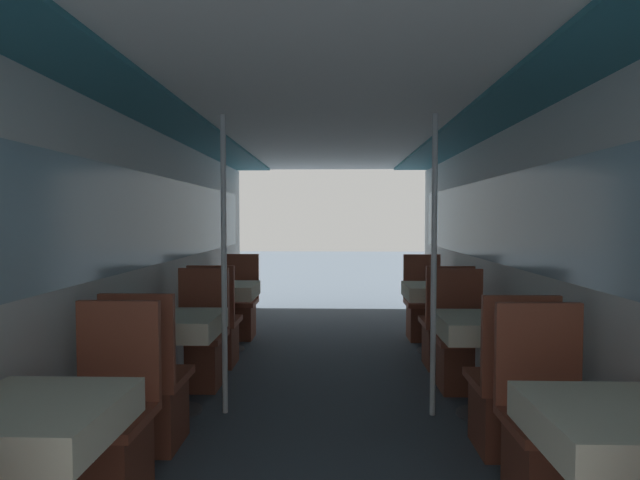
{
  "coord_description": "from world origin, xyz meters",
  "views": [
    {
      "loc": [
        0.04,
        -1.19,
        1.41
      ],
      "look_at": [
        -0.06,
        2.5,
        1.25
      ],
      "focal_mm": 28.0,
      "sensor_mm": 36.0,
      "label": 1
    }
  ],
  "objects_px": {
    "chair_left_near_2": "(216,335)",
    "chair_right_far_0": "(551,449)",
    "support_pole_left_1": "(224,266)",
    "chair_left_far_2": "(238,313)",
    "chair_right_near_2": "(445,337)",
    "dining_table_left_1": "(177,329)",
    "dining_table_right_1": "(482,331)",
    "dining_table_left_2": "(228,294)",
    "chair_right_far_2": "(424,314)",
    "dining_table_left_0": "(36,429)",
    "support_pole_right_1": "(434,266)",
    "dining_table_right_0": "(619,436)",
    "chair_right_far_1": "(461,354)",
    "chair_left_far_0": "(106,444)",
    "chair_left_far_1": "(199,352)",
    "chair_right_near_1": "(509,404)",
    "chair_left_near_1": "(149,401)",
    "dining_table_right_2": "(434,294)"
  },
  "relations": [
    {
      "from": "chair_left_near_1",
      "to": "chair_right_far_1",
      "type": "xyz_separation_m",
      "value": [
        2.19,
        1.13,
        0.0
      ]
    },
    {
      "from": "chair_left_far_1",
      "to": "chair_right_near_2",
      "type": "distance_m",
      "value": 2.27
    },
    {
      "from": "dining_table_right_2",
      "to": "chair_right_near_2",
      "type": "height_order",
      "value": "chair_right_near_2"
    },
    {
      "from": "dining_table_left_0",
      "to": "chair_left_near_1",
      "type": "relative_size",
      "value": 0.73
    },
    {
      "from": "dining_table_left_2",
      "to": "support_pole_right_1",
      "type": "relative_size",
      "value": 0.33
    },
    {
      "from": "dining_table_right_2",
      "to": "support_pole_right_1",
      "type": "bearing_deg",
      "value": -101.37
    },
    {
      "from": "dining_table_left_0",
      "to": "support_pole_left_1",
      "type": "relative_size",
      "value": 0.33
    },
    {
      "from": "chair_right_far_2",
      "to": "chair_right_near_1",
      "type": "bearing_deg",
      "value": 90.0
    },
    {
      "from": "dining_table_left_0",
      "to": "chair_left_far_0",
      "type": "relative_size",
      "value": 0.73
    },
    {
      "from": "chair_left_near_2",
      "to": "chair_right_far_2",
      "type": "xyz_separation_m",
      "value": [
        2.19,
        1.13,
        0.0
      ]
    },
    {
      "from": "chair_left_far_2",
      "to": "support_pole_right_1",
      "type": "relative_size",
      "value": 0.46
    },
    {
      "from": "support_pole_left_1",
      "to": "chair_left_far_2",
      "type": "distance_m",
      "value": 2.43
    },
    {
      "from": "chair_left_far_2",
      "to": "chair_right_near_2",
      "type": "xyz_separation_m",
      "value": [
        2.19,
        -1.13,
        0.0
      ]
    },
    {
      "from": "chair_left_far_2",
      "to": "support_pole_right_1",
      "type": "distance_m",
      "value": 3.03
    },
    {
      "from": "chair_left_far_0",
      "to": "support_pole_right_1",
      "type": "height_order",
      "value": "support_pole_right_1"
    },
    {
      "from": "dining_table_left_0",
      "to": "support_pole_left_1",
      "type": "bearing_deg",
      "value": 78.63
    },
    {
      "from": "chair_right_near_2",
      "to": "support_pole_left_1",
      "type": "bearing_deg",
      "value": -148.09
    },
    {
      "from": "support_pole_left_1",
      "to": "chair_right_far_0",
      "type": "xyz_separation_m",
      "value": [
        1.85,
        -1.15,
        -0.78
      ]
    },
    {
      "from": "chair_right_far_0",
      "to": "support_pole_right_1",
      "type": "xyz_separation_m",
      "value": [
        -0.34,
        1.15,
        0.78
      ]
    },
    {
      "from": "chair_right_far_1",
      "to": "chair_left_far_0",
      "type": "bearing_deg",
      "value": 38.04
    },
    {
      "from": "support_pole_left_1",
      "to": "dining_table_right_1",
      "type": "bearing_deg",
      "value": 0.0
    },
    {
      "from": "dining_table_left_0",
      "to": "dining_table_right_0",
      "type": "xyz_separation_m",
      "value": [
        2.19,
        0.0,
        0.0
      ]
    },
    {
      "from": "support_pole_left_1",
      "to": "dining_table_right_2",
      "type": "bearing_deg",
      "value": 42.88
    },
    {
      "from": "chair_right_far_2",
      "to": "chair_right_far_0",
      "type": "bearing_deg",
      "value": 90.0
    },
    {
      "from": "dining_table_left_2",
      "to": "chair_left_near_2",
      "type": "height_order",
      "value": "chair_left_near_2"
    },
    {
      "from": "dining_table_right_1",
      "to": "chair_right_far_1",
      "type": "height_order",
      "value": "chair_right_far_1"
    },
    {
      "from": "dining_table_right_1",
      "to": "dining_table_left_2",
      "type": "bearing_deg",
      "value": 141.96
    },
    {
      "from": "support_pole_left_1",
      "to": "chair_right_near_1",
      "type": "xyz_separation_m",
      "value": [
        1.85,
        -0.56,
        -0.78
      ]
    },
    {
      "from": "dining_table_right_0",
      "to": "chair_right_far_1",
      "type": "bearing_deg",
      "value": 90.0
    },
    {
      "from": "dining_table_right_0",
      "to": "chair_right_far_0",
      "type": "bearing_deg",
      "value": 90.0
    },
    {
      "from": "chair_right_near_2",
      "to": "dining_table_left_1",
      "type": "bearing_deg",
      "value": -152.31
    },
    {
      "from": "chair_left_far_1",
      "to": "chair_left_near_2",
      "type": "bearing_deg",
      "value": -90.0
    },
    {
      "from": "chair_left_near_2",
      "to": "chair_right_far_0",
      "type": "relative_size",
      "value": 1.0
    },
    {
      "from": "chair_left_far_1",
      "to": "chair_right_near_2",
      "type": "height_order",
      "value": "same"
    },
    {
      "from": "chair_left_far_1",
      "to": "support_pole_right_1",
      "type": "height_order",
      "value": "support_pole_right_1"
    },
    {
      "from": "chair_left_near_2",
      "to": "dining_table_right_0",
      "type": "distance_m",
      "value": 3.62
    },
    {
      "from": "chair_left_near_1",
      "to": "chair_left_far_1",
      "type": "xyz_separation_m",
      "value": [
        0.0,
        1.13,
        0.0
      ]
    },
    {
      "from": "chair_left_near_2",
      "to": "chair_right_near_1",
      "type": "bearing_deg",
      "value": -38.04
    },
    {
      "from": "dining_table_left_0",
      "to": "chair_right_far_0",
      "type": "relative_size",
      "value": 0.73
    },
    {
      "from": "dining_table_right_1",
      "to": "chair_left_far_1",
      "type": "bearing_deg",
      "value": 165.55
    },
    {
      "from": "dining_table_left_1",
      "to": "chair_left_far_1",
      "type": "distance_m",
      "value": 0.65
    },
    {
      "from": "chair_right_far_0",
      "to": "chair_right_far_1",
      "type": "bearing_deg",
      "value": -90.0
    },
    {
      "from": "support_pole_left_1",
      "to": "chair_right_far_2",
      "type": "distance_m",
      "value": 3.03
    },
    {
      "from": "dining_table_left_0",
      "to": "support_pole_right_1",
      "type": "xyz_separation_m",
      "value": [
        1.85,
        1.71,
        0.47
      ]
    },
    {
      "from": "support_pole_right_1",
      "to": "chair_right_far_2",
      "type": "distance_m",
      "value": 2.43
    },
    {
      "from": "chair_right_far_1",
      "to": "dining_table_right_2",
      "type": "distance_m",
      "value": 1.19
    },
    {
      "from": "chair_right_near_1",
      "to": "chair_right_far_1",
      "type": "relative_size",
      "value": 1.0
    },
    {
      "from": "chair_left_far_2",
      "to": "chair_right_far_1",
      "type": "bearing_deg",
      "value": 141.96
    },
    {
      "from": "dining_table_right_0",
      "to": "chair_right_far_0",
      "type": "xyz_separation_m",
      "value": [
        0.0,
        0.56,
        -0.32
      ]
    },
    {
      "from": "support_pole_left_1",
      "to": "dining_table_left_2",
      "type": "xyz_separation_m",
      "value": [
        -0.34,
        1.71,
        -0.47
      ]
    }
  ]
}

